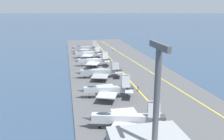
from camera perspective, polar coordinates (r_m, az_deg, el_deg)
The scene contains 12 objects.
ground_plane at distance 89.95m, azimuth 3.02°, elevation -1.34°, with size 2000.00×2000.00×0.00m, color #2D425B.
carrier_deck at distance 89.89m, azimuth 3.02°, elevation -1.22°, with size 201.71×40.58×0.40m, color #4C4C4F.
deck_stripe_foul_line at distance 93.10m, azimuth 9.70°, elevation -0.72°, with size 181.54×0.36×0.01m, color yellow.
deck_stripe_centerline at distance 89.84m, azimuth 3.02°, elevation -1.09°, with size 181.54×0.36×0.01m, color yellow.
parked_jet_nearest at distance 49.96m, azimuth 3.06°, elevation -11.53°, with size 13.01×17.42×6.21m.
parked_jet_second at distance 66.20m, azimuth -1.26°, elevation -4.67°, with size 12.23×15.98×6.53m.
parked_jet_third at distance 85.10m, azimuth -3.09°, elevation -0.44°, with size 14.28×17.24×5.86m.
parked_jet_fourth at distance 101.95m, azimuth -4.60°, elevation 2.30°, with size 14.07×16.04×6.24m.
parked_jet_fifth at distance 118.73m, azimuth -5.98°, elevation 4.05°, with size 13.43×15.16×6.07m.
parked_jet_sixth at distance 136.42m, azimuth -6.40°, elevation 5.35°, with size 11.96×16.02×6.36m.
crew_white_vest at distance 139.36m, azimuth 0.33°, elevation 5.09°, with size 0.40×0.46×1.80m.
crew_red_vest at distance 72.37m, azimuth 6.29°, elevation -4.35°, with size 0.40×0.29×1.75m.
Camera 1 is at (-83.75, 21.14, 25.09)m, focal length 38.00 mm.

